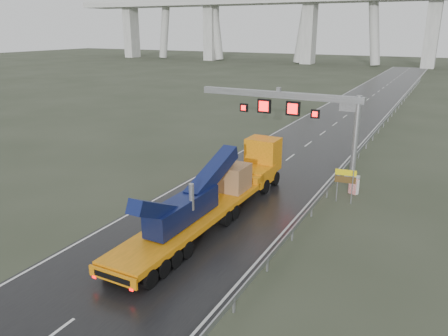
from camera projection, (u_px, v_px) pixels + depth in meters
The scene contains 7 objects.
ground at pixel (162, 253), 25.14m from camera, with size 400.00×400.00×0.00m, color #2E3525.
road at pixel (335, 124), 58.88m from camera, with size 11.00×200.00×0.02m, color black.
guardrail at pixel (368, 140), 47.54m from camera, with size 0.20×140.00×1.40m, color gray, non-canonical shape.
sign_gantry at pixel (301, 110), 37.67m from camera, with size 14.90×1.20×7.42m.
heavy_haul_truck at pixel (223, 188), 30.40m from camera, with size 3.05×19.51×4.57m.
exit_sign_pair at pixel (345, 179), 31.90m from camera, with size 1.52×0.25×2.61m.
striped_barrier at pixel (354, 186), 34.02m from camera, with size 0.70×0.38×1.19m, color red.
Camera 1 is at (13.55, -18.22, 12.37)m, focal length 35.00 mm.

